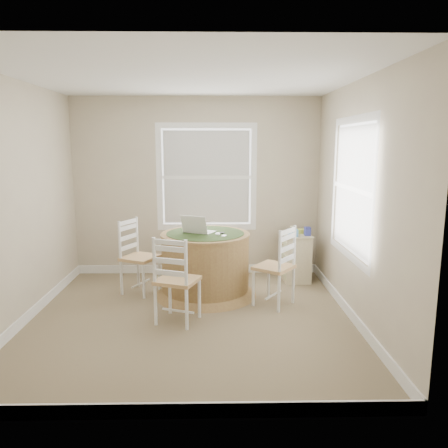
{
  "coord_description": "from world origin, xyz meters",
  "views": [
    {
      "loc": [
        0.29,
        -4.61,
        1.93
      ],
      "look_at": [
        0.38,
        0.45,
        1.0
      ],
      "focal_mm": 35.0,
      "sensor_mm": 36.0,
      "label": 1
    }
  ],
  "objects": [
    {
      "name": "chair_near",
      "position": [
        -0.14,
        -0.05,
        0.47
      ],
      "size": [
        0.53,
        0.52,
        0.95
      ],
      "primitive_type": null,
      "rotation": [
        0.0,
        0.0,
        2.79
      ],
      "color": "white",
      "rests_on": "ground"
    },
    {
      "name": "phone",
      "position": [
        0.38,
        0.64,
        0.81
      ],
      "size": [
        0.07,
        0.1,
        0.02
      ],
      "primitive_type": "cube",
      "rotation": [
        0.0,
        0.0,
        -0.29
      ],
      "color": "#B7BABF",
      "rests_on": "round_table"
    },
    {
      "name": "box_blue",
      "position": [
        1.54,
        1.32,
        0.73
      ],
      "size": [
        0.09,
        0.09,
        0.12
      ],
      "primitive_type": "cube",
      "rotation": [
        0.0,
        0.0,
        0.06
      ],
      "color": "#2F368F",
      "rests_on": "corner_chest"
    },
    {
      "name": "laptop",
      "position": [
        0.06,
        0.86,
        0.85
      ],
      "size": [
        0.46,
        0.44,
        0.25
      ],
      "rotation": [
        0.0,
        0.0,
        2.68
      ],
      "color": "white",
      "rests_on": "round_table"
    },
    {
      "name": "chair_left",
      "position": [
        -0.71,
        0.92,
        0.47
      ],
      "size": [
        0.54,
        0.55,
        0.95
      ],
      "primitive_type": null,
      "rotation": [
        0.0,
        0.0,
        1.12
      ],
      "color": "white",
      "rests_on": "ground"
    },
    {
      "name": "corner_chest",
      "position": [
        1.42,
        1.41,
        0.34
      ],
      "size": [
        0.41,
        0.54,
        0.67
      ],
      "rotation": [
        0.0,
        0.0,
        0.06
      ],
      "color": "beige",
      "rests_on": "ground"
    },
    {
      "name": "keys",
      "position": [
        0.36,
        0.78,
        0.82
      ],
      "size": [
        0.07,
        0.06,
        0.02
      ],
      "primitive_type": "cube",
      "rotation": [
        0.0,
        0.0,
        -0.29
      ],
      "color": "black",
      "rests_on": "round_table"
    },
    {
      "name": "cup_cream",
      "position": [
        1.39,
        1.52,
        0.72
      ],
      "size": [
        0.07,
        0.07,
        0.09
      ],
      "primitive_type": "cylinder",
      "color": "beige",
      "rests_on": "corner_chest"
    },
    {
      "name": "tissue_box",
      "position": [
        1.36,
        1.27,
        0.72
      ],
      "size": [
        0.13,
        0.13,
        0.1
      ],
      "primitive_type": "cube",
      "rotation": [
        0.0,
        0.0,
        0.06
      ],
      "color": "#5998CC",
      "rests_on": "corner_chest"
    },
    {
      "name": "round_table",
      "position": [
        0.15,
        0.82,
        0.44
      ],
      "size": [
        1.31,
        1.31,
        0.82
      ],
      "rotation": [
        0.0,
        0.0,
        -0.29
      ],
      "color": "olive",
      "rests_on": "ground"
    },
    {
      "name": "box_yellow",
      "position": [
        1.46,
        1.45,
        0.7
      ],
      "size": [
        0.16,
        0.11,
        0.06
      ],
      "primitive_type": "cube",
      "rotation": [
        0.0,
        0.0,
        0.06
      ],
      "color": "#BAC947",
      "rests_on": "corner_chest"
    },
    {
      "name": "mouse",
      "position": [
        0.31,
        0.72,
        0.82
      ],
      "size": [
        0.09,
        0.12,
        0.04
      ],
      "primitive_type": "ellipsoid",
      "rotation": [
        0.0,
        0.0,
        -0.29
      ],
      "color": "white",
      "rests_on": "round_table"
    },
    {
      "name": "room",
      "position": [
        0.17,
        0.16,
        1.3
      ],
      "size": [
        3.64,
        3.64,
        2.64
      ],
      "color": "#78664C",
      "rests_on": "ground"
    },
    {
      "name": "chair_right",
      "position": [
        0.98,
        0.44,
        0.47
      ],
      "size": [
        0.57,
        0.58,
        0.95
      ],
      "primitive_type": null,
      "rotation": [
        0.0,
        0.0,
        -2.21
      ],
      "color": "white",
      "rests_on": "ground"
    }
  ]
}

